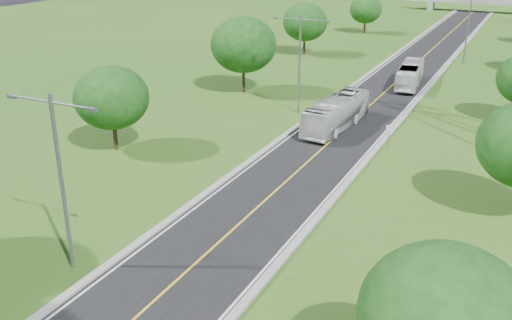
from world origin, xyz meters
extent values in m
plane|color=#255818|center=(0.00, 60.00, 0.00)|extent=(260.00, 260.00, 0.00)
cube|color=black|center=(0.00, 66.00, 0.03)|extent=(8.00, 150.00, 0.06)
cube|color=gray|center=(-4.25, 66.00, 0.11)|extent=(0.50, 150.00, 0.22)
cube|color=gray|center=(4.25, 66.00, 0.11)|extent=(0.50, 150.00, 0.22)
cylinder|color=slate|center=(5.20, 38.00, 1.20)|extent=(0.08, 0.08, 2.40)
cube|color=white|center=(5.20, 37.97, 2.00)|extent=(0.55, 0.04, 0.70)
cube|color=gray|center=(-10.00, 140.00, 1.00)|extent=(1.20, 3.00, 2.00)
cube|color=gray|center=(0.00, 140.00, 2.60)|extent=(30.00, 3.00, 1.20)
cylinder|color=slate|center=(-6.00, 12.00, 5.00)|extent=(0.22, 0.22, 10.00)
cylinder|color=slate|center=(-7.40, 12.00, 9.60)|extent=(2.80, 0.12, 0.12)
cylinder|color=slate|center=(-4.60, 12.00, 9.60)|extent=(2.80, 0.12, 0.12)
cube|color=slate|center=(-8.70, 12.00, 9.55)|extent=(0.50, 0.25, 0.18)
cube|color=slate|center=(-3.30, 12.00, 9.55)|extent=(0.50, 0.25, 0.18)
cylinder|color=slate|center=(-6.00, 45.00, 5.00)|extent=(0.22, 0.22, 10.00)
cylinder|color=slate|center=(-7.40, 45.00, 9.60)|extent=(2.80, 0.12, 0.12)
cylinder|color=slate|center=(-4.60, 45.00, 9.60)|extent=(2.80, 0.12, 0.12)
cube|color=slate|center=(-8.70, 45.00, 9.55)|extent=(0.50, 0.25, 0.18)
cube|color=slate|center=(-3.30, 45.00, 9.55)|extent=(0.50, 0.25, 0.18)
cylinder|color=slate|center=(6.00, 78.00, 5.00)|extent=(0.22, 0.22, 10.00)
cylinder|color=black|center=(-16.00, 28.00, 1.35)|extent=(0.36, 0.36, 2.70)
ellipsoid|color=#103D10|center=(-16.00, 28.00, 4.65)|extent=(6.30, 6.30, 5.36)
cylinder|color=black|center=(-15.00, 50.00, 1.62)|extent=(0.36, 0.36, 3.24)
ellipsoid|color=#103D10|center=(-15.00, 50.00, 5.58)|extent=(7.56, 7.56, 6.43)
cylinder|color=black|center=(-17.00, 74.00, 1.44)|extent=(0.36, 0.36, 2.88)
ellipsoid|color=#103D10|center=(-17.00, 74.00, 4.96)|extent=(6.72, 6.72, 5.71)
cylinder|color=black|center=(-14.50, 98.00, 1.26)|extent=(0.36, 0.36, 2.52)
ellipsoid|color=#103D10|center=(-14.50, 98.00, 4.34)|extent=(5.88, 5.88, 5.00)
ellipsoid|color=#103D10|center=(14.00, 10.00, 4.65)|extent=(6.30, 6.30, 5.36)
imported|color=white|center=(1.90, 61.38, 1.47)|extent=(3.42, 10.31, 2.82)
imported|color=silver|center=(-0.80, 41.87, 1.58)|extent=(3.34, 11.08, 3.04)
camera|label=1|loc=(15.42, -8.07, 17.42)|focal=40.00mm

